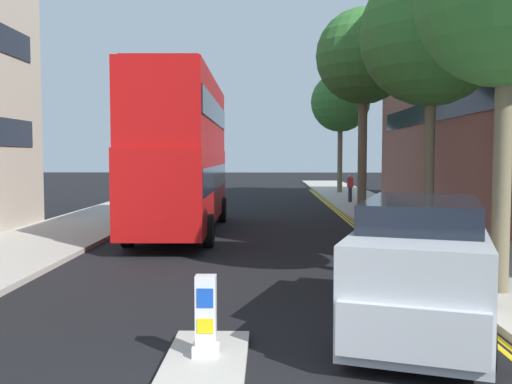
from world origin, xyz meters
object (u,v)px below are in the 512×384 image
(taxi_minivan, at_px, (421,267))
(pedestrian_far, at_px, (350,187))
(keep_left_bollard, at_px, (206,319))
(double_decker_bus_away, at_px, (182,150))

(taxi_minivan, relative_size, pedestrian_far, 3.18)
(keep_left_bollard, distance_m, taxi_minivan, 3.56)
(pedestrian_far, bearing_deg, taxi_minivan, -95.63)
(keep_left_bollard, height_order, pedestrian_far, pedestrian_far)
(double_decker_bus_away, bearing_deg, keep_left_bollard, -80.01)
(keep_left_bollard, height_order, double_decker_bus_away, double_decker_bus_away)
(double_decker_bus_away, xyz_separation_m, pedestrian_far, (7.90, 12.13, -2.04))
(double_decker_bus_away, distance_m, pedestrian_far, 14.62)
(pedestrian_far, bearing_deg, keep_left_bollard, -102.53)
(double_decker_bus_away, bearing_deg, taxi_minivan, -64.58)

